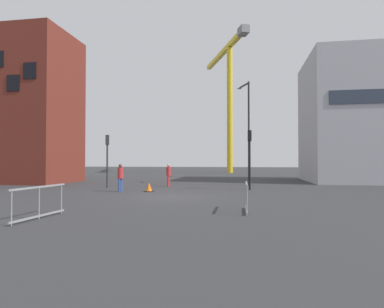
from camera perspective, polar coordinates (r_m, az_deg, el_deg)
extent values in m
plane|color=#333335|center=(17.34, -3.88, -7.53)|extent=(160.00, 160.00, 0.00)
cube|color=maroon|center=(32.00, -26.61, 7.17)|extent=(7.14, 6.17, 12.99)
cube|color=black|center=(29.39, -29.06, 10.91)|extent=(1.10, 0.06, 1.30)
cube|color=black|center=(28.75, -26.76, 13.01)|extent=(1.10, 0.06, 1.30)
cube|color=#A8AAB2|center=(33.49, 28.85, 5.39)|extent=(10.96, 9.31, 11.33)
cylinder|color=yellow|center=(51.70, 6.69, 7.70)|extent=(0.90, 0.90, 19.79)
cube|color=yellow|center=(57.18, 5.55, 17.46)|extent=(7.52, 17.64, 0.70)
cube|color=slate|center=(49.00, 9.08, 20.73)|extent=(1.78, 2.12, 1.10)
cylinder|color=#232326|center=(25.19, 10.00, 3.60)|extent=(0.14, 0.14, 8.02)
cube|color=#232326|center=(26.63, 9.15, 11.86)|extent=(0.82, 1.73, 0.10)
ellipsoid|color=silver|center=(27.46, 8.38, 11.41)|extent=(0.44, 0.24, 0.16)
cylinder|color=#2D2D30|center=(23.82, -14.75, -2.08)|extent=(0.12, 0.12, 3.05)
cube|color=#2D2D30|center=(23.86, -14.73, 2.43)|extent=(0.32, 0.34, 0.70)
sphere|color=red|center=(24.05, -14.69, 2.93)|extent=(0.11, 0.11, 0.11)
sphere|color=#3C2905|center=(24.04, -14.69, 2.40)|extent=(0.11, 0.11, 0.11)
sphere|color=#07330F|center=(24.02, -14.69, 1.88)|extent=(0.11, 0.11, 0.11)
cylinder|color=black|center=(21.54, 10.16, -1.99)|extent=(0.12, 0.12, 3.21)
cube|color=black|center=(21.60, 10.15, 3.20)|extent=(0.26, 0.30, 0.70)
sphere|color=#390605|center=(21.79, 10.18, 3.74)|extent=(0.11, 0.11, 0.11)
sphere|color=#F2A514|center=(21.78, 10.18, 3.17)|extent=(0.11, 0.11, 0.11)
sphere|color=#07330F|center=(21.76, 10.18, 2.59)|extent=(0.11, 0.11, 0.11)
cylinder|color=red|center=(24.17, -4.09, -4.78)|extent=(0.14, 0.14, 0.80)
cylinder|color=red|center=(23.98, -4.23, -4.81)|extent=(0.14, 0.14, 0.80)
cylinder|color=red|center=(24.04, -4.16, -3.06)|extent=(0.34, 0.34, 0.66)
sphere|color=tan|center=(24.03, -4.16, -2.02)|extent=(0.22, 0.22, 0.22)
cylinder|color=#33519E|center=(20.39, -12.71, -5.40)|extent=(0.14, 0.14, 0.81)
cylinder|color=#33519E|center=(20.56, -12.39, -5.37)|extent=(0.14, 0.14, 0.81)
cylinder|color=red|center=(20.43, -12.54, -3.30)|extent=(0.34, 0.34, 0.68)
sphere|color=brown|center=(20.42, -12.54, -2.04)|extent=(0.22, 0.22, 0.22)
cube|color=gray|center=(12.30, 9.62, -5.21)|extent=(0.08, 1.88, 0.06)
cube|color=gray|center=(12.40, 9.63, -9.60)|extent=(0.08, 1.88, 0.06)
cylinder|color=gray|center=(11.51, 9.69, -8.12)|extent=(0.04, 0.04, 1.05)
cylinder|color=gray|center=(12.35, 9.62, -7.65)|extent=(0.04, 0.04, 1.05)
cylinder|color=gray|center=(13.19, 9.57, -7.23)|extent=(0.04, 0.04, 1.05)
cube|color=gray|center=(11.80, -25.38, -5.29)|extent=(0.27, 2.57, 0.06)
cube|color=gray|center=(11.91, -25.42, -9.85)|extent=(0.27, 2.57, 0.06)
cylinder|color=gray|center=(10.98, -29.28, -8.32)|extent=(0.04, 0.04, 1.05)
cylinder|color=gray|center=(11.85, -25.40, -7.82)|extent=(0.04, 0.04, 1.05)
cylinder|color=gray|center=(12.76, -22.08, -7.36)|extent=(0.04, 0.04, 1.05)
cube|color=black|center=(20.33, -7.62, -6.54)|extent=(0.55, 0.55, 0.03)
cone|color=orange|center=(20.31, -7.61, -5.80)|extent=(0.42, 0.42, 0.56)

